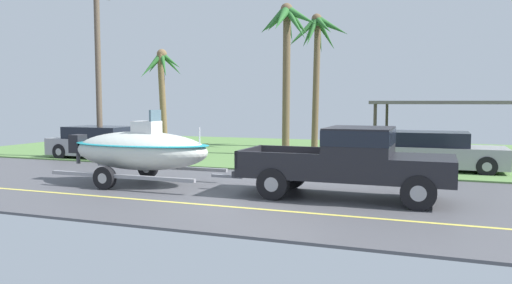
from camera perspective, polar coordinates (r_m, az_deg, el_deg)
The scene contains 10 objects.
ground at distance 21.03m, azimuth 9.44°, elevation -2.04°, with size 36.00×22.00×0.11m.
pickup_truck_towing at distance 12.55m, azimuth 11.74°, elevation -1.94°, with size 5.48×1.97×1.80m.
boat_on_trailer at distance 14.88m, azimuth -13.32°, elevation -0.93°, with size 5.67×2.41×2.20m.
parked_sedan_near at distance 18.43m, azimuth 20.09°, elevation -1.08°, with size 4.51×1.94×1.38m.
parked_sedan_far at distance 21.97m, azimuth -17.29°, elevation -0.11°, with size 4.74×1.95×1.38m.
carport_awning at distance 23.79m, azimuth 21.86°, elevation 4.19°, with size 6.69×5.64×2.47m.
palm_tree_near_left at distance 26.09m, azimuth 7.02°, elevation 11.25°, with size 3.25×3.21×6.97m.
palm_tree_near_right at distance 22.24m, azimuth 3.50°, elevation 12.21°, with size 2.96×2.94×6.77m.
palm_tree_mid at distance 30.57m, azimuth -10.87°, elevation 7.66°, with size 2.31×3.39×5.62m.
utility_pole at distance 22.00m, azimuth -17.86°, elevation 8.30°, with size 0.24×1.80×7.50m.
Camera 1 is at (3.90, -12.14, 2.44)m, focal length 34.45 mm.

